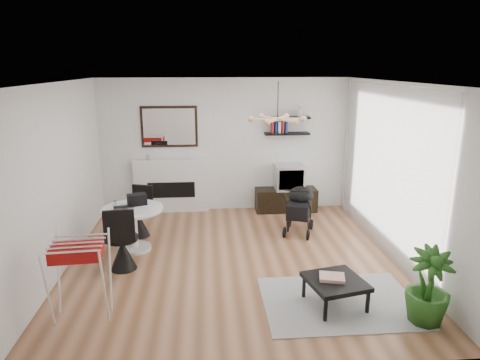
{
  "coord_description": "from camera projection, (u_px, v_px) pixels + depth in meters",
  "views": [
    {
      "loc": [
        -0.38,
        -6.07,
        2.93
      ],
      "look_at": [
        0.14,
        0.4,
        1.18
      ],
      "focal_mm": 32.0,
      "sensor_mm": 36.0,
      "label": 1
    }
  ],
  "objects": [
    {
      "name": "floor",
      "position": [
        233.0,
        260.0,
        6.63
      ],
      "size": [
        5.0,
        5.0,
        0.0
      ],
      "primitive_type": "plane",
      "color": "brown",
      "rests_on": "ground"
    },
    {
      "name": "ceiling",
      "position": [
        232.0,
        82.0,
        5.93
      ],
      "size": [
        5.0,
        5.0,
        0.0
      ],
      "primitive_type": "plane",
      "color": "white",
      "rests_on": "wall_back"
    },
    {
      "name": "wall_back",
      "position": [
        225.0,
        146.0,
        8.69
      ],
      "size": [
        5.0,
        0.0,
        5.0
      ],
      "primitive_type": "plane",
      "rotation": [
        1.57,
        0.0,
        0.0
      ],
      "color": "white",
      "rests_on": "floor"
    },
    {
      "name": "wall_left",
      "position": [
        58.0,
        180.0,
        6.09
      ],
      "size": [
        0.0,
        5.0,
        5.0
      ],
      "primitive_type": "plane",
      "rotation": [
        1.57,
        0.0,
        1.57
      ],
      "color": "white",
      "rests_on": "floor"
    },
    {
      "name": "wall_right",
      "position": [
        397.0,
        173.0,
        6.48
      ],
      "size": [
        0.0,
        5.0,
        5.0
      ],
      "primitive_type": "plane",
      "rotation": [
        1.57,
        0.0,
        -1.57
      ],
      "color": "white",
      "rests_on": "floor"
    },
    {
      "name": "sheer_curtain",
      "position": [
        385.0,
        170.0,
        6.66
      ],
      "size": [
        0.04,
        3.6,
        2.6
      ],
      "primitive_type": "cube",
      "color": "white",
      "rests_on": "wall_right"
    },
    {
      "name": "fireplace",
      "position": [
        171.0,
        179.0,
        8.7
      ],
      "size": [
        1.5,
        0.17,
        2.16
      ],
      "color": "white",
      "rests_on": "floor"
    },
    {
      "name": "shelf_lower",
      "position": [
        287.0,
        134.0,
        8.6
      ],
      "size": [
        0.9,
        0.25,
        0.04
      ],
      "primitive_type": "cube",
      "color": "black",
      "rests_on": "wall_back"
    },
    {
      "name": "shelf_upper",
      "position": [
        287.0,
        118.0,
        8.51
      ],
      "size": [
        0.9,
        0.25,
        0.04
      ],
      "primitive_type": "cube",
      "color": "black",
      "rests_on": "wall_back"
    },
    {
      "name": "pendant_lamp",
      "position": [
        278.0,
        119.0,
        6.42
      ],
      "size": [
        0.9,
        0.9,
        0.1
      ],
      "primitive_type": null,
      "color": "tan",
      "rests_on": "ceiling"
    },
    {
      "name": "tv_console",
      "position": [
        286.0,
        200.0,
        8.86
      ],
      "size": [
        1.25,
        0.44,
        0.47
      ],
      "primitive_type": "cube",
      "color": "black",
      "rests_on": "floor"
    },
    {
      "name": "crt_tv",
      "position": [
        289.0,
        177.0,
        8.73
      ],
      "size": [
        0.58,
        0.51,
        0.51
      ],
      "color": "silver",
      "rests_on": "tv_console"
    },
    {
      "name": "dining_table",
      "position": [
        133.0,
        222.0,
        6.9
      ],
      "size": [
        0.98,
        0.98,
        0.72
      ],
      "color": "white",
      "rests_on": "floor"
    },
    {
      "name": "laptop",
      "position": [
        124.0,
        208.0,
        6.81
      ],
      "size": [
        0.37,
        0.29,
        0.03
      ],
      "primitive_type": "imported",
      "rotation": [
        0.0,
        0.0,
        0.27
      ],
      "color": "black",
      "rests_on": "dining_table"
    },
    {
      "name": "black_bag",
      "position": [
        137.0,
        199.0,
        6.98
      ],
      "size": [
        0.34,
        0.27,
        0.18
      ],
      "primitive_type": "cube",
      "rotation": [
        0.0,
        0.0,
        0.33
      ],
      "color": "black",
      "rests_on": "dining_table"
    },
    {
      "name": "newspaper",
      "position": [
        139.0,
        211.0,
        6.7
      ],
      "size": [
        0.39,
        0.34,
        0.01
      ],
      "primitive_type": "cube",
      "rotation": [
        0.0,
        0.0,
        0.18
      ],
      "color": "silver",
      "rests_on": "dining_table"
    },
    {
      "name": "drinking_glass",
      "position": [
        115.0,
        204.0,
        6.91
      ],
      "size": [
        0.06,
        0.06,
        0.09
      ],
      "primitive_type": "cylinder",
      "color": "white",
      "rests_on": "dining_table"
    },
    {
      "name": "chair_far",
      "position": [
        140.0,
        221.0,
        7.54
      ],
      "size": [
        0.46,
        0.47,
        0.89
      ],
      "rotation": [
        0.0,
        0.0,
        -0.32
      ],
      "color": "black",
      "rests_on": "floor"
    },
    {
      "name": "chair_near",
      "position": [
        123.0,
        250.0,
        6.27
      ],
      "size": [
        0.47,
        0.49,
        0.99
      ],
      "rotation": [
        0.0,
        0.0,
        3.24
      ],
      "color": "black",
      "rests_on": "floor"
    },
    {
      "name": "drying_rack",
      "position": [
        80.0,
        278.0,
        5.01
      ],
      "size": [
        0.69,
        0.65,
        0.98
      ],
      "rotation": [
        0.0,
        0.0,
        0.07
      ],
      "color": "white",
      "rests_on": "floor"
    },
    {
      "name": "stroller",
      "position": [
        299.0,
        211.0,
        7.67
      ],
      "size": [
        0.69,
        0.84,
        0.92
      ],
      "rotation": [
        0.0,
        0.0,
        -0.36
      ],
      "color": "black",
      "rests_on": "floor"
    },
    {
      "name": "rug",
      "position": [
        339.0,
        302.0,
        5.46
      ],
      "size": [
        1.94,
        1.4,
        0.01
      ],
      "primitive_type": "cube",
      "color": "gray",
      "rests_on": "floor"
    },
    {
      "name": "coffee_table",
      "position": [
        335.0,
        282.0,
        5.31
      ],
      "size": [
        0.8,
        0.8,
        0.34
      ],
      "rotation": [
        0.0,
        0.0,
        0.23
      ],
      "color": "black",
      "rests_on": "rug"
    },
    {
      "name": "magazines",
      "position": [
        332.0,
        277.0,
        5.31
      ],
      "size": [
        0.36,
        0.31,
        0.04
      ],
      "primitive_type": "cube",
      "rotation": [
        0.0,
        0.0,
        -0.24
      ],
      "color": "#C24830",
      "rests_on": "coffee_table"
    },
    {
      "name": "potted_plant",
      "position": [
        428.0,
        287.0,
        4.93
      ],
      "size": [
        0.56,
        0.56,
        0.92
      ],
      "primitive_type": "imported",
      "rotation": [
        0.0,
        0.0,
        -0.1
      ],
      "color": "#245718",
      "rests_on": "floor"
    }
  ]
}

